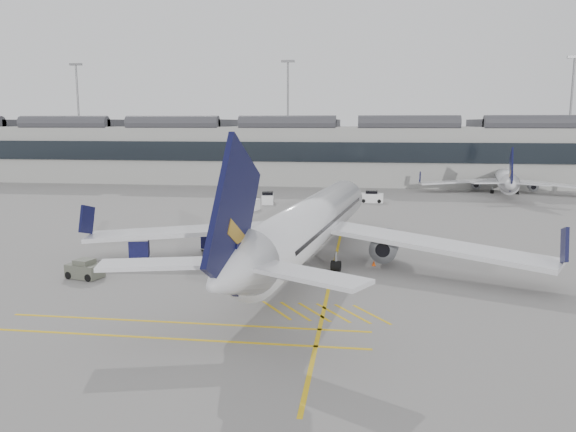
# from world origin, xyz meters

# --- Properties ---
(ground) EXTENTS (220.00, 220.00, 0.00)m
(ground) POSITION_xyz_m (0.00, 0.00, 0.00)
(ground) COLOR gray
(ground) RESTS_ON ground
(terminal) EXTENTS (200.00, 20.45, 12.40)m
(terminal) POSITION_xyz_m (0.00, 71.93, 6.14)
(terminal) COLOR #9E9E99
(terminal) RESTS_ON ground
(light_masts) EXTENTS (113.00, 0.60, 25.45)m
(light_masts) POSITION_xyz_m (-1.67, 86.00, 14.49)
(light_masts) COLOR slate
(light_masts) RESTS_ON ground
(apron_markings) EXTENTS (0.25, 60.00, 0.01)m
(apron_markings) POSITION_xyz_m (10.00, 10.00, 0.01)
(apron_markings) COLOR gold
(apron_markings) RESTS_ON ground
(airliner_main) EXTENTS (38.65, 42.50, 11.33)m
(airliner_main) POSITION_xyz_m (7.87, 5.34, 3.33)
(airliner_main) COLOR silver
(airliner_main) RESTS_ON ground
(airliner_far) EXTENTS (28.02, 30.85, 8.26)m
(airliner_far) POSITION_xyz_m (35.91, 57.85, 2.43)
(airliner_far) COLOR silver
(airliner_far) RESTS_ON ground
(belt_loader) EXTENTS (4.24, 1.55, 1.73)m
(belt_loader) POSITION_xyz_m (2.42, 4.96, 0.51)
(belt_loader) COLOR silver
(belt_loader) RESTS_ON ground
(baggage_cart_a) EXTENTS (2.11, 1.93, 1.82)m
(baggage_cart_a) POSITION_xyz_m (1.17, 2.30, 0.97)
(baggage_cart_a) COLOR gray
(baggage_cart_a) RESTS_ON ground
(baggage_cart_b) EXTENTS (2.20, 1.92, 2.05)m
(baggage_cart_b) POSITION_xyz_m (5.06, 10.58, 1.10)
(baggage_cart_b) COLOR gray
(baggage_cart_b) RESTS_ON ground
(baggage_cart_c) EXTENTS (2.29, 2.13, 1.93)m
(baggage_cart_c) POSITION_xyz_m (-1.48, 8.79, 1.04)
(baggage_cart_c) COLOR gray
(baggage_cart_c) RESTS_ON ground
(baggage_cart_d) EXTENTS (2.13, 1.92, 1.89)m
(baggage_cart_d) POSITION_xyz_m (-6.87, 4.52, 1.01)
(baggage_cart_d) COLOR gray
(baggage_cart_d) RESTS_ON ground
(ramp_agent_a) EXTENTS (0.64, 0.67, 1.54)m
(ramp_agent_a) POSITION_xyz_m (5.03, 7.01, 0.77)
(ramp_agent_a) COLOR #FF570D
(ramp_agent_a) RESTS_ON ground
(ramp_agent_b) EXTENTS (1.00, 0.96, 1.62)m
(ramp_agent_b) POSITION_xyz_m (4.24, 5.44, 0.81)
(ramp_agent_b) COLOR red
(ramp_agent_b) RESTS_ON ground
(pushback_tug) EXTENTS (2.94, 2.20, 1.47)m
(pushback_tug) POSITION_xyz_m (-8.73, -1.57, 0.65)
(pushback_tug) COLOR #535648
(pushback_tug) RESTS_ON ground
(safety_cone_nose) EXTENTS (0.32, 0.32, 0.44)m
(safety_cone_nose) POSITION_xyz_m (6.67, 23.22, 0.22)
(safety_cone_nose) COLOR #F24C0A
(safety_cone_nose) RESTS_ON ground
(safety_cone_engine) EXTENTS (0.34, 0.34, 0.47)m
(safety_cone_engine) POSITION_xyz_m (13.31, 5.22, 0.23)
(safety_cone_engine) COLOR #F24C0A
(safety_cone_engine) RESTS_ON ground
(service_van_left) EXTENTS (4.14, 2.63, 1.97)m
(service_van_left) POSITION_xyz_m (-3.82, 33.86, 0.88)
(service_van_left) COLOR white
(service_van_left) RESTS_ON ground
(service_van_mid) EXTENTS (2.14, 3.57, 1.73)m
(service_van_mid) POSITION_xyz_m (-1.70, 39.99, 0.77)
(service_van_mid) COLOR white
(service_van_mid) RESTS_ON ground
(service_van_right) EXTENTS (3.53, 1.89, 1.77)m
(service_van_right) POSITION_xyz_m (13.50, 43.37, 0.79)
(service_van_right) COLOR white
(service_van_right) RESTS_ON ground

